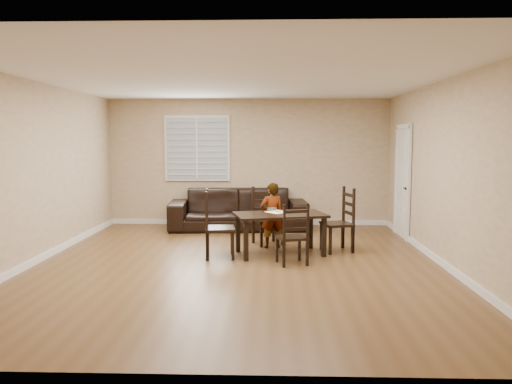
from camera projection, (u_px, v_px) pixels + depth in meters
ground at (237, 264)px, 7.39m from camera, size 7.00×7.00×0.00m
room at (240, 142)px, 7.37m from camera, size 6.04×7.04×2.72m
dining_table at (280, 219)px, 7.96m from camera, size 1.57×1.13×0.66m
chair_near at (265, 217)px, 8.85m from camera, size 0.59×0.57×1.01m
chair_far at (294, 238)px, 7.24m from camera, size 0.51×0.49×0.92m
chair_left at (212, 227)px, 7.74m from camera, size 0.50×0.53×1.06m
chair_right at (344, 222)px, 8.21m from camera, size 0.55×0.57×1.06m
child at (272, 215)px, 8.45m from camera, size 0.47×0.39×1.11m
napkin at (277, 212)px, 8.10m from camera, size 0.43×0.43×0.00m
donut at (278, 211)px, 8.10m from camera, size 0.10×0.10×0.03m
sofa at (238, 209)px, 10.27m from camera, size 2.88×1.30×0.82m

